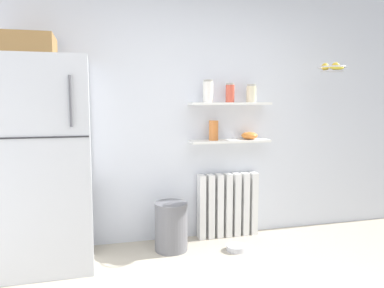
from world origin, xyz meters
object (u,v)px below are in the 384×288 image
object	(u,v)px
shelf_bowl	(249,136)
trash_bin	(171,226)
refrigerator	(45,159)
vase	(214,130)
storage_jar_1	(230,93)
hanging_fruit_basket	(332,68)
radiator	(228,205)
pet_food_bowl	(236,248)
storage_jar_2	(251,93)
storage_jar_0	(208,91)

from	to	relation	value
shelf_bowl	trash_bin	xyz separation A→B (m)	(-0.89, -0.20, -0.85)
refrigerator	vase	xyz separation A→B (m)	(1.61, 0.24, 0.20)
storage_jar_1	hanging_fruit_basket	bearing A→B (deg)	-16.35
radiator	storage_jar_1	xyz separation A→B (m)	(-0.00, -0.03, 1.19)
pet_food_bowl	vase	bearing A→B (deg)	107.64
refrigerator	radiator	xyz separation A→B (m)	(1.78, 0.27, -0.61)
refrigerator	storage_jar_2	bearing A→B (deg)	6.73
vase	trash_bin	bearing A→B (deg)	-158.27
refrigerator	trash_bin	xyz separation A→B (m)	(1.12, 0.04, -0.71)
storage_jar_0	refrigerator	bearing A→B (deg)	-171.24
radiator	refrigerator	bearing A→B (deg)	-171.44
radiator	hanging_fruit_basket	xyz separation A→B (m)	(0.99, -0.32, 1.44)
storage_jar_1	trash_bin	size ratio (longest dim) A/B	0.42
storage_jar_1	vase	bearing A→B (deg)	180.00
refrigerator	pet_food_bowl	size ratio (longest dim) A/B	10.32
storage_jar_2	shelf_bowl	world-z (taller)	storage_jar_2
refrigerator	hanging_fruit_basket	size ratio (longest dim) A/B	7.05
refrigerator	storage_jar_0	bearing A→B (deg)	8.76
storage_jar_0	trash_bin	bearing A→B (deg)	-155.52
refrigerator	storage_jar_0	world-z (taller)	refrigerator
radiator	storage_jar_0	distance (m)	1.23
storage_jar_0	storage_jar_1	xyz separation A→B (m)	(0.24, 0.00, -0.01)
refrigerator	pet_food_bowl	xyz separation A→B (m)	(1.73, -0.14, -0.92)
shelf_bowl	storage_jar_1	bearing A→B (deg)	180.00
storage_jar_2	hanging_fruit_basket	bearing A→B (deg)	-21.07
pet_food_bowl	hanging_fruit_basket	distance (m)	2.05
shelf_bowl	hanging_fruit_basket	size ratio (longest dim) A/B	0.61
refrigerator	pet_food_bowl	bearing A→B (deg)	-4.53
shelf_bowl	pet_food_bowl	size ratio (longest dim) A/B	0.89
refrigerator	storage_jar_1	distance (m)	1.89
storage_jar_1	shelf_bowl	size ratio (longest dim) A/B	1.15
radiator	hanging_fruit_basket	bearing A→B (deg)	-17.93
hanging_fruit_basket	pet_food_bowl	bearing A→B (deg)	-175.38
storage_jar_0	vase	distance (m)	0.40
storage_jar_0	vase	size ratio (longest dim) A/B	1.11
storage_jar_0	trash_bin	size ratio (longest dim) A/B	0.48
refrigerator	hanging_fruit_basket	world-z (taller)	refrigerator
trash_bin	pet_food_bowl	xyz separation A→B (m)	(0.61, -0.18, -0.21)
shelf_bowl	hanging_fruit_basket	bearing A→B (deg)	-20.74
vase	hanging_fruit_basket	bearing A→B (deg)	-14.00
storage_jar_1	hanging_fruit_basket	distance (m)	1.06
storage_jar_0	storage_jar_2	bearing A→B (deg)	0.00
vase	hanging_fruit_basket	xyz separation A→B (m)	(1.17, -0.29, 0.64)
storage_jar_0	shelf_bowl	bearing A→B (deg)	0.00
hanging_fruit_basket	trash_bin	bearing A→B (deg)	176.73
pet_food_bowl	hanging_fruit_basket	world-z (taller)	hanging_fruit_basket
storage_jar_0	pet_food_bowl	distance (m)	1.58
trash_bin	storage_jar_0	bearing A→B (deg)	24.48
pet_food_bowl	hanging_fruit_basket	size ratio (longest dim) A/B	0.68
storage_jar_1	vase	distance (m)	0.42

